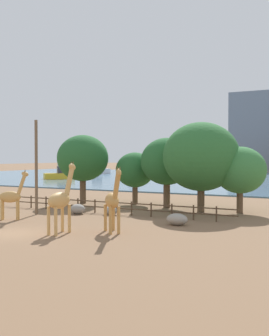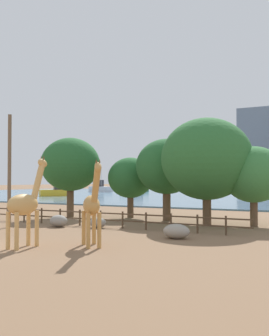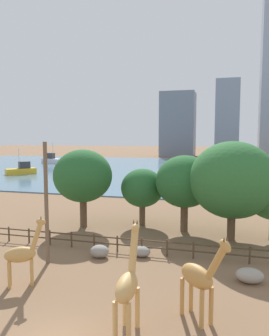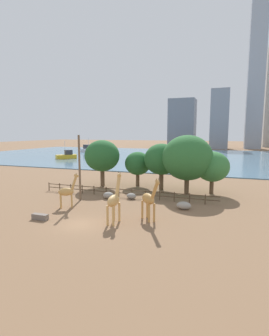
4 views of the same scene
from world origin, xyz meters
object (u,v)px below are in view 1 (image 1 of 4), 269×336
object	(u,v)px
giraffe_tall	(12,197)
boulder_by_pole	(111,211)
boat_ferry	(98,170)
giraffe_young	(61,200)
tree_right_tall	(240,170)
utility_pole	(36,167)
boulder_near_fence	(78,209)
tree_left_large	(83,158)
tree_center_broad	(135,170)
giraffe_companion	(113,201)
boat_tug	(131,169)
tree_left_small	(167,162)
boat_sailboat	(60,175)
tree_right_small	(201,157)
boulder_small	(177,219)

from	to	relation	value
giraffe_tall	boulder_by_pole	bearing A→B (deg)	16.48
giraffe_tall	boat_ferry	distance (m)	91.67
giraffe_young	tree_right_tall	xyz separation A→B (m)	(8.60, 16.72, 1.75)
boulder_by_pole	utility_pole	bearing A→B (deg)	-154.35
boulder_near_fence	tree_left_large	distance (m)	10.08
boulder_by_pole	boulder_near_fence	bearing A→B (deg)	-162.86
giraffe_young	boulder_near_fence	distance (m)	10.22
utility_pole	giraffe_tall	bearing A→B (deg)	-84.15
utility_pole	boulder_by_pole	world-z (taller)	utility_pole
tree_right_tall	tree_center_broad	bearing A→B (deg)	171.31
tree_center_broad	giraffe_tall	bearing A→B (deg)	-103.95
tree_right_tall	utility_pole	bearing A→B (deg)	-149.04
giraffe_companion	boat_tug	world-z (taller)	giraffe_companion
giraffe_young	boat_ferry	bearing A→B (deg)	30.97
giraffe_young	tree_left_small	xyz separation A→B (m)	(0.67, 17.31, 2.52)
tree_left_small	boat_tug	world-z (taller)	tree_left_small
giraffe_companion	boat_ferry	size ratio (longest dim) A/B	0.58
giraffe_young	boulder_by_pole	size ratio (longest dim) A/B	3.74
giraffe_tall	tree_right_tall	distance (m)	21.32
giraffe_young	boat_sailboat	distance (m)	68.38
tree_left_small	boat_ferry	bearing A→B (deg)	127.74
tree_left_large	tree_right_tall	world-z (taller)	tree_left_large
tree_center_broad	boulder_by_pole	bearing A→B (deg)	-76.61
giraffe_companion	giraffe_young	distance (m)	3.69
boat_ferry	giraffe_companion	bearing A→B (deg)	-37.01
giraffe_companion	boulder_by_pole	size ratio (longest dim) A/B	3.51
boulder_near_fence	utility_pole	bearing A→B (deg)	-147.21
giraffe_tall	tree_right_small	bearing A→B (deg)	13.19
giraffe_tall	boat_tug	distance (m)	95.49
boulder_near_fence	tree_left_large	bearing A→B (deg)	121.73
tree_right_small	boat_tug	xyz separation A→B (m)	(-48.65, 75.85, -4.00)
giraffe_companion	tree_right_tall	size ratio (longest dim) A/B	0.75
boulder_small	boat_tug	distance (m)	97.91
utility_pole	boat_tug	world-z (taller)	utility_pole
tree_left_small	boat_ferry	xyz separation A→B (m)	(-51.58, 66.65, -3.53)
tree_right_small	boulder_by_pole	bearing A→B (deg)	-138.46
boulder_by_pole	boat_ferry	xyz separation A→B (m)	(-49.18, 74.20, 0.97)
giraffe_young	tree_center_broad	bearing A→B (deg)	11.39
utility_pole	tree_left_small	size ratio (longest dim) A/B	1.19
tree_left_large	boulder_small	bearing A→B (deg)	-30.68
boulder_near_fence	giraffe_companion	bearing A→B (deg)	-40.83
boulder_by_pole	tree_center_broad	world-z (taller)	tree_center_broad
boulder_near_fence	boat_ferry	xyz separation A→B (m)	(-46.09, 75.15, 0.90)
giraffe_companion	tree_left_large	distance (m)	19.41
giraffe_tall	boulder_small	bearing A→B (deg)	-15.05
boulder_small	boat_ferry	size ratio (longest dim) A/B	0.21
giraffe_young	boat_tug	bearing A→B (deg)	25.20
giraffe_companion	boat_ferry	bearing A→B (deg)	168.14
giraffe_tall	tree_center_broad	bearing A→B (deg)	44.44
giraffe_young	tree_center_broad	world-z (taller)	tree_center_broad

